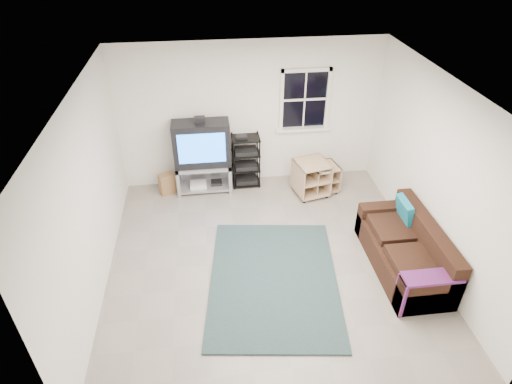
{
  "coord_description": "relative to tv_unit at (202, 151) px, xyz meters",
  "views": [
    {
      "loc": [
        -0.76,
        -4.62,
        4.36
      ],
      "look_at": [
        -0.14,
        0.4,
        0.95
      ],
      "focal_mm": 30.0,
      "sensor_mm": 36.0,
      "label": 1
    }
  ],
  "objects": [
    {
      "name": "side_table_left",
      "position": [
        1.88,
        -0.35,
        -0.44
      ],
      "size": [
        0.66,
        0.66,
        0.65
      ],
      "rotation": [
        0.0,
        0.0,
        0.22
      ],
      "color": "tan",
      "rests_on": "ground"
    },
    {
      "name": "room",
      "position": [
        1.83,
        0.23,
        0.69
      ],
      "size": [
        4.6,
        4.62,
        4.6
      ],
      "color": "gray",
      "rests_on": "ground"
    },
    {
      "name": "tv_unit",
      "position": [
        0.0,
        0.0,
        0.0
      ],
      "size": [
        0.97,
        0.49,
        1.43
      ],
      "color": "#94949C",
      "rests_on": "ground"
    },
    {
      "name": "side_table_right",
      "position": [
        2.14,
        -0.29,
        -0.49
      ],
      "size": [
        0.54,
        0.54,
        0.53
      ],
      "rotation": [
        0.0,
        0.0,
        0.19
      ],
      "color": "tan",
      "rests_on": "ground"
    },
    {
      "name": "av_rack",
      "position": [
        0.77,
        0.06,
        -0.35
      ],
      "size": [
        0.5,
        0.36,
        1.0
      ],
      "color": "black",
      "rests_on": "ground"
    },
    {
      "name": "paper_bag",
      "position": [
        -0.67,
        -0.06,
        -0.59
      ],
      "size": [
        0.32,
        0.27,
        0.39
      ],
      "primitive_type": "cube",
      "rotation": [
        0.0,
        0.0,
        0.42
      ],
      "color": "olive",
      "rests_on": "ground"
    },
    {
      "name": "sofa",
      "position": [
        2.79,
        -2.41,
        -0.5
      ],
      "size": [
        0.8,
        1.8,
        0.82
      ],
      "color": "black",
      "rests_on": "ground"
    },
    {
      "name": "shag_rug",
      "position": [
        0.89,
        -2.45,
        -0.77
      ],
      "size": [
        2.05,
        2.62,
        0.03
      ],
      "primitive_type": "cube",
      "rotation": [
        0.0,
        0.0,
        -0.13
      ],
      "color": "#332216",
      "rests_on": "ground"
    }
  ]
}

